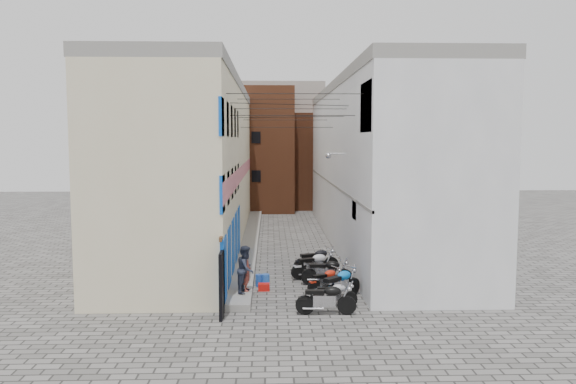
{
  "coord_description": "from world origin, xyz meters",
  "views": [
    {
      "loc": [
        -0.92,
        -18.58,
        5.84
      ],
      "look_at": [
        0.05,
        11.71,
        3.0
      ],
      "focal_mm": 35.0,
      "sensor_mm": 36.0,
      "label": 1
    }
  ],
  "objects": [
    {
      "name": "far_shopfront",
      "position": [
        0.0,
        25.2,
        1.2
      ],
      "size": [
        2.0,
        0.3,
        2.4
      ],
      "primitive_type": "cube",
      "color": "black",
      "rests_on": "ground"
    },
    {
      "name": "building_far_concrete",
      "position": [
        0.0,
        34.0,
        5.5
      ],
      "size": [
        8.0,
        5.0,
        11.0
      ],
      "primitive_type": "cube",
      "color": "gray",
      "rests_on": "ground"
    },
    {
      "name": "building_left",
      "position": [
        -4.98,
        12.95,
        4.5
      ],
      "size": [
        5.1,
        27.0,
        9.0
      ],
      "color": "beige",
      "rests_on": "ground"
    },
    {
      "name": "motorcycle_f",
      "position": [
        0.94,
        4.68,
        0.61
      ],
      "size": [
        2.21,
        1.44,
        1.23
      ],
      "primitive_type": null,
      "rotation": [
        0.0,
        0.0,
        -1.17
      ],
      "color": "silver",
      "rests_on": "ground"
    },
    {
      "name": "plinth",
      "position": [
        -2.05,
        13.0,
        0.12
      ],
      "size": [
        0.9,
        26.0,
        0.25
      ],
      "primitive_type": "cube",
      "color": "gray",
      "rests_on": "ground"
    },
    {
      "name": "water_jug_far",
      "position": [
        -1.37,
        3.41,
        0.24
      ],
      "size": [
        0.36,
        0.36,
        0.47
      ],
      "primitive_type": "cylinder",
      "rotation": [
        0.0,
        0.0,
        -0.23
      ],
      "color": "#224EAD",
      "rests_on": "ground"
    },
    {
      "name": "overhead_wires",
      "position": [
        0.0,
        7.64,
        7.12
      ],
      "size": [
        5.8,
        13.02,
        1.32
      ],
      "color": "black",
      "rests_on": "ground"
    },
    {
      "name": "person_b",
      "position": [
        -1.81,
        1.63,
        1.12
      ],
      "size": [
        0.85,
        0.98,
        1.73
      ],
      "primitive_type": "imported",
      "rotation": [
        0.0,
        0.0,
        1.31
      ],
      "color": "#2B3041",
      "rests_on": "plinth"
    },
    {
      "name": "building_far_brick_left",
      "position": [
        -2.0,
        28.0,
        5.0
      ],
      "size": [
        6.0,
        6.0,
        10.0
      ],
      "primitive_type": "cube",
      "color": "brown",
      "rests_on": "ground"
    },
    {
      "name": "motorcycle_b",
      "position": [
        1.3,
        0.58,
        0.49
      ],
      "size": [
        1.7,
        0.58,
        0.97
      ],
      "primitive_type": null,
      "rotation": [
        0.0,
        0.0,
        -1.6
      ],
      "color": "#A2A2A7",
      "rests_on": "ground"
    },
    {
      "name": "motorcycle_d",
      "position": [
        1.24,
        2.53,
        0.5
      ],
      "size": [
        1.75,
        1.36,
        0.99
      ],
      "primitive_type": null,
      "rotation": [
        0.0,
        0.0,
        -1.02
      ],
      "color": "red",
      "rests_on": "ground"
    },
    {
      "name": "motorcycle_a",
      "position": [
        0.93,
        -0.32,
        0.59
      ],
      "size": [
        2.07,
        0.76,
        1.18
      ],
      "primitive_type": null,
      "rotation": [
        0.0,
        0.0,
        -1.63
      ],
      "color": "black",
      "rests_on": "ground"
    },
    {
      "name": "motorcycle_c",
      "position": [
        1.62,
        1.44,
        0.63
      ],
      "size": [
        2.07,
        1.97,
        1.26
      ],
      "primitive_type": null,
      "rotation": [
        0.0,
        0.0,
        -0.83
      ],
      "color": "blue",
      "rests_on": "ground"
    },
    {
      "name": "person_a",
      "position": [
        -1.8,
        1.83,
        0.96
      ],
      "size": [
        0.35,
        0.52,
        1.42
      ],
      "primitive_type": "imported",
      "rotation": [
        0.0,
        0.0,
        1.56
      ],
      "color": "brown",
      "rests_on": "plinth"
    },
    {
      "name": "red_crate",
      "position": [
        -1.17,
        2.75,
        0.14
      ],
      "size": [
        0.44,
        0.33,
        0.27
      ],
      "primitive_type": "cube",
      "rotation": [
        0.0,
        0.0,
        -0.01
      ],
      "color": "red",
      "rests_on": "ground"
    },
    {
      "name": "water_jug_near",
      "position": [
        -1.11,
        3.33,
        0.25
      ],
      "size": [
        0.41,
        0.41,
        0.5
      ],
      "primitive_type": "cylinder",
      "rotation": [
        0.0,
        0.0,
        0.37
      ],
      "color": "blue",
      "rests_on": "ground"
    },
    {
      "name": "motorcycle_e",
      "position": [
        1.36,
        3.5,
        0.6
      ],
      "size": [
        2.12,
        0.8,
        1.2
      ],
      "primitive_type": null,
      "rotation": [
        0.0,
        0.0,
        -1.64
      ],
      "color": "black",
      "rests_on": "ground"
    },
    {
      "name": "ground",
      "position": [
        0.0,
        0.0,
        0.0
      ],
      "size": [
        90.0,
        90.0,
        0.0
      ],
      "primitive_type": "plane",
      "color": "#555350",
      "rests_on": "ground"
    },
    {
      "name": "building_right",
      "position": [
        5.0,
        13.0,
        4.51
      ],
      "size": [
        5.94,
        26.0,
        9.0
      ],
      "color": "silver",
      "rests_on": "ground"
    },
    {
      "name": "building_far_brick_right",
      "position": [
        3.0,
        30.0,
        4.0
      ],
      "size": [
        5.0,
        6.0,
        8.0
      ],
      "primitive_type": "cube",
      "color": "brown",
      "rests_on": "ground"
    },
    {
      "name": "motorcycle_g",
      "position": [
        1.1,
        5.63,
        0.6
      ],
      "size": [
        2.19,
        1.22,
        1.21
      ],
      "primitive_type": null,
      "rotation": [
        0.0,
        0.0,
        -1.28
      ],
      "color": "black",
      "rests_on": "ground"
    }
  ]
}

